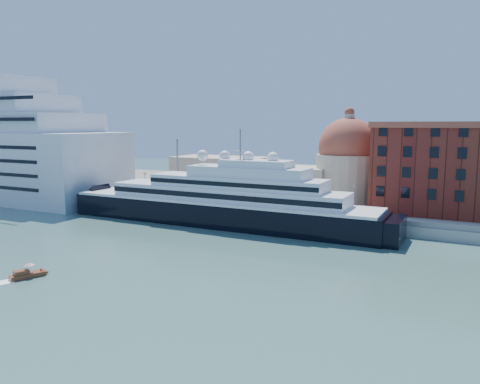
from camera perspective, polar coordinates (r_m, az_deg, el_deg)
The scene contains 10 objects.
ground at distance 97.00m, azimuth -8.62°, elevation -6.52°, with size 400.00×400.00×0.00m, color #38615D.
quay at distance 125.32m, azimuth 0.35°, elevation -2.48°, with size 180.00×10.00×2.50m, color gray.
land at distance 162.66m, azimuth 6.74°, elevation -0.14°, with size 260.00×72.00×2.00m, color slate.
quay_fence at distance 121.03m, azimuth -0.59°, elevation -1.97°, with size 180.00×0.10×1.20m, color slate.
superyacht at distance 117.06m, azimuth -3.82°, elevation -1.52°, with size 92.00×12.76×27.50m.
service_barge at distance 147.12m, azimuth -21.13°, elevation -1.57°, with size 14.29×6.43×3.10m.
water_taxi at distance 83.99m, azimuth -24.60°, elevation -9.11°, with size 3.73×5.54×2.51m.
warehouse at distance 128.96m, azimuth 25.43°, elevation 2.65°, with size 43.00×19.00×23.25m.
church at distance 143.17m, azimuth 6.86°, elevation 2.72°, with size 66.00×18.00×25.50m.
lamp_posts at distance 128.59m, azimuth -5.06°, elevation 1.64°, with size 120.80×2.40×18.00m.
Camera 1 is at (54.35, -76.48, 24.60)m, focal length 35.00 mm.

